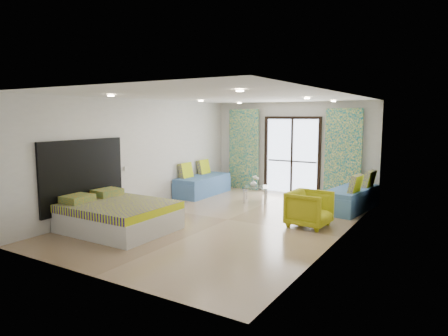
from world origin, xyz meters
The scene contains 24 objects.
floor centered at (0.00, 0.00, 0.00)m, with size 5.00×7.50×0.01m, color #947858, non-canonical shape.
ceiling centered at (0.00, 0.00, 2.70)m, with size 5.00×7.50×0.01m, color silver, non-canonical shape.
wall_back centered at (0.00, 3.75, 1.35)m, with size 5.00×0.01×2.70m, color silver, non-canonical shape.
wall_front centered at (0.00, -3.75, 1.35)m, with size 5.00×0.01×2.70m, color silver, non-canonical shape.
wall_left centered at (-2.50, 0.00, 1.35)m, with size 0.01×7.50×2.70m, color silver, non-canonical shape.
wall_right centered at (2.50, 0.00, 1.35)m, with size 0.01×7.50×2.70m, color silver, non-canonical shape.
balcony_door centered at (0.00, 3.72, 1.26)m, with size 1.76×0.08×2.28m.
balcony_rail centered at (0.00, 3.73, 0.95)m, with size 1.52×0.03×0.04m, color #595451.
curtain_left centered at (-1.55, 3.57, 1.25)m, with size 1.00×0.10×2.50m, color silver.
curtain_right centered at (1.55, 3.57, 1.25)m, with size 1.00×0.10×2.50m, color silver.
downlight_a centered at (-1.40, -2.00, 2.67)m, with size 0.12×0.12×0.02m, color #FFE0B2.
downlight_b centered at (1.40, -2.00, 2.67)m, with size 0.12×0.12×0.02m, color #FFE0B2.
downlight_c centered at (-1.40, 1.00, 2.67)m, with size 0.12×0.12×0.02m, color #FFE0B2.
downlight_d centered at (1.40, 1.00, 2.67)m, with size 0.12×0.12×0.02m, color #FFE0B2.
downlight_e centered at (-1.40, 3.00, 2.67)m, with size 0.12×0.12×0.02m, color #FFE0B2.
downlight_f centered at (1.40, 3.00, 2.67)m, with size 0.12×0.12×0.02m, color #FFE0B2.
headboard centered at (-2.46, -1.86, 1.05)m, with size 0.06×2.10×1.50m, color black.
switch_plate centered at (-2.47, -0.61, 1.05)m, with size 0.02×0.10×0.10m, color silver.
bed centered at (-1.48, -1.86, 0.30)m, with size 2.06×1.68×0.71m.
daybed_left centered at (-2.12, 2.08, 0.30)m, with size 0.81×1.99×0.98m.
daybed_right centered at (2.12, 2.36, 0.30)m, with size 1.01×2.03×0.96m.
coffee_table centered at (-0.33, 1.99, 0.37)m, with size 0.81×0.81×0.72m.
vase centered at (-0.40, 2.00, 0.50)m, with size 0.17×0.18×0.17m, color white.
armchair centered at (1.73, 0.41, 0.41)m, with size 0.80×0.75×0.82m, color #A9A815.
Camera 1 is at (4.43, -7.44, 2.28)m, focal length 32.00 mm.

